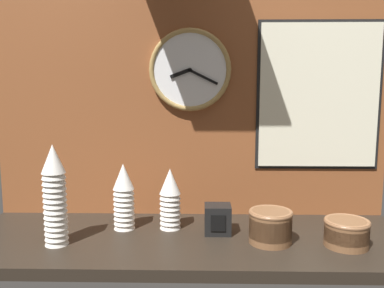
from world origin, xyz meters
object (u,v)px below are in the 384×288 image
Objects in this scene: bowl_stack_far_right at (347,232)px; napkin_dispenser at (218,219)px; menu_board at (319,96)px; wall_clock at (189,70)px; cup_stack_left at (55,195)px; bowl_stack_right at (270,225)px; cup_stack_center_left at (124,196)px; cup_stack_center at (170,199)px.

bowl_stack_far_right is 0.44m from napkin_dispenser.
wall_clock is at bearing -179.02° from menu_board.
bowl_stack_far_right is 0.25× the size of menu_board.
cup_stack_left is 2.29× the size of bowl_stack_right.
cup_stack_center_left is 0.80m from bowl_stack_far_right.
napkin_dispenser reaches higher than bowl_stack_far_right.
napkin_dispenser is (0.11, -0.21, -0.55)m from wall_clock.
cup_stack_left reaches higher than bowl_stack_right.
cup_stack_center is 0.19m from napkin_dispenser.
cup_stack_center is (0.17, 0.01, -0.01)m from cup_stack_center_left.
bowl_stack_far_right is 0.46× the size of wall_clock.
napkin_dispenser is at bearing 12.11° from cup_stack_left.
bowl_stack_right is at bearing 174.30° from bowl_stack_far_right.
wall_clock is at bearing 149.52° from bowl_stack_far_right.
cup_stack_left is 0.74m from bowl_stack_right.
cup_stack_center_left is 0.76× the size of wall_clock.
cup_stack_center reaches higher than bowl_stack_far_right.
cup_stack_left is 0.58× the size of menu_board.
napkin_dispenser is at bearing -6.69° from cup_stack_center_left.
bowl_stack_right is (0.73, 0.03, -0.11)m from cup_stack_left.
napkin_dispenser is at bearing -15.32° from cup_stack_center.
napkin_dispenser is (-0.41, -0.22, -0.44)m from menu_board.
menu_board reaches higher than bowl_stack_far_right.
cup_stack_center_left is 0.72× the size of cup_stack_left.
cup_stack_left is (-0.20, -0.16, 0.05)m from cup_stack_center_left.
cup_stack_center_left is at bearing -145.70° from wall_clock.
cup_stack_left is 0.58m from napkin_dispenser.
cup_stack_center is at bearing 165.27° from bowl_stack_far_right.
cup_stack_left is at bearing -160.88° from menu_board.
cup_stack_left is 3.26× the size of napkin_dispenser.
napkin_dispenser is at bearing -62.05° from wall_clock.
cup_stack_center_left is at bearing 166.51° from bowl_stack_right.
menu_board is at bearing 19.12° from cup_stack_left.
bowl_stack_right is 1.43× the size of napkin_dispenser.
bowl_stack_right is 0.68m from wall_clock.
cup_stack_center is 0.38m from bowl_stack_right.
wall_clock reaches higher than napkin_dispenser.
cup_stack_left is 1.07m from menu_board.
cup_stack_center is at bearing -113.42° from wall_clock.
cup_stack_center is 1.53× the size of bowl_stack_right.
cup_stack_center_left is 0.36m from napkin_dispenser.
wall_clock is 3.09× the size of napkin_dispenser.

